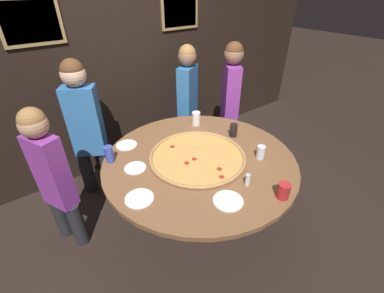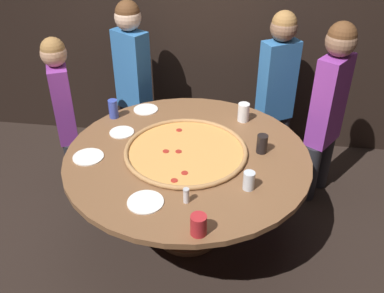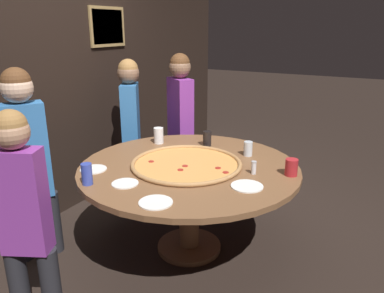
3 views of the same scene
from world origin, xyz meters
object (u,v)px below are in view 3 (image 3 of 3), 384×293
giant_pizza (186,164)px  white_plate_near_front (156,202)px  drink_cup_front_edge (291,167)px  white_plate_right_side (93,169)px  drink_cup_by_shaker (248,149)px  drink_cup_far_left (207,139)px  diner_centre_back (180,115)px  diner_side_left (23,206)px  drink_cup_beside_pizza (87,174)px  white_plate_left_side (125,183)px  white_plate_far_back (247,186)px  dining_table (189,179)px  drink_cup_near_right (159,136)px  diner_side_right (131,121)px  diner_far_left (27,155)px  condiment_shaker (254,168)px

giant_pizza → white_plate_near_front: 0.67m
drink_cup_front_edge → white_plate_right_side: drink_cup_front_edge is taller
white_plate_right_side → giant_pizza: bearing=-53.7°
drink_cup_by_shaker → white_plate_near_front: bearing=170.3°
drink_cup_front_edge → drink_cup_far_left: bearing=68.2°
drink_cup_front_edge → diner_centre_back: bearing=59.1°
drink_cup_front_edge → diner_side_left: 1.78m
drink_cup_beside_pizza → drink_cup_by_shaker: size_ratio=1.24×
white_plate_left_side → diner_centre_back: bearing=16.5°
white_plate_far_back → diner_centre_back: size_ratio=0.15×
dining_table → white_plate_far_back: white_plate_far_back is taller
giant_pizza → drink_cup_beside_pizza: size_ratio=5.77×
drink_cup_front_edge → giant_pizza: bearing=103.5°
drink_cup_beside_pizza → diner_centre_back: bearing=8.0°
drink_cup_far_left → white_plate_near_front: size_ratio=0.64×
drink_cup_far_left → diner_side_left: (-1.60, 0.42, -0.05)m
giant_pizza → white_plate_near_front: (-0.65, -0.15, -0.01)m
drink_cup_near_right → diner_centre_back: bearing=12.8°
drink_cup_beside_pizza → white_plate_near_front: size_ratio=0.71×
drink_cup_beside_pizza → diner_side_left: diner_side_left is taller
diner_side_right → diner_far_left: bearing=-31.0°
drink_cup_far_left → diner_centre_back: (0.51, 0.57, 0.04)m
drink_cup_beside_pizza → diner_centre_back: 1.67m
drink_cup_near_right → diner_far_left: (-1.00, 0.51, 0.03)m
diner_centre_back → drink_cup_near_right: bearing=-43.9°
drink_cup_near_right → condiment_shaker: size_ratio=1.48×
condiment_shaker → diner_side_right: 1.63m
diner_centre_back → white_plate_left_side: bearing=-40.3°
giant_pizza → white_plate_far_back: bearing=-105.9°
white_plate_far_back → diner_side_left: size_ratio=0.16×
drink_cup_beside_pizza → diner_centre_back: diner_centre_back is taller
dining_table → diner_far_left: diner_far_left is taller
drink_cup_far_left → condiment_shaker: (-0.44, -0.59, -0.02)m
giant_pizza → drink_cup_by_shaker: size_ratio=7.13×
drink_cup_by_shaker → diner_far_left: size_ratio=0.08×
drink_cup_front_edge → white_plate_far_back: drink_cup_front_edge is taller
diner_far_left → giant_pizza: bearing=154.2°
condiment_shaker → diner_side_left: diner_side_left is taller
drink_cup_front_edge → white_plate_left_side: 1.18m
white_plate_near_front → white_plate_right_side: same height
white_plate_near_front → diner_side_right: (1.29, 1.17, 0.08)m
dining_table → drink_cup_far_left: 0.54m
white_plate_right_side → white_plate_far_back: same height
drink_cup_by_shaker → diner_centre_back: 1.14m
drink_cup_far_left → white_plate_near_front: bearing=-169.0°
dining_table → drink_cup_beside_pizza: 0.80m
drink_cup_by_shaker → diner_far_left: bearing=128.5°
drink_cup_far_left → giant_pizza: bearing=-171.5°
white_plate_near_front → white_plate_left_side: same height
dining_table → drink_cup_by_shaker: (0.42, -0.32, 0.18)m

